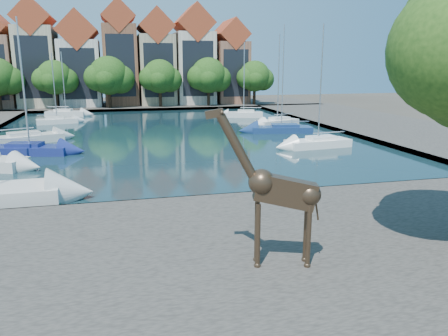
{
  "coord_description": "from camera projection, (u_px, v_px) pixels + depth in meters",
  "views": [
    {
      "loc": [
        -4.98,
        -21.6,
        7.15
      ],
      "look_at": [
        -0.18,
        -2.0,
        2.36
      ],
      "focal_mm": 35.0,
      "sensor_mm": 36.0,
      "label": 1
    }
  ],
  "objects": [
    {
      "name": "far_tree_west",
      "position": [
        55.0,
        79.0,
        66.56
      ],
      "size": [
        6.76,
        5.2,
        7.36
      ],
      "color": "#332114",
      "rests_on": "far_quay"
    },
    {
      "name": "right_quay",
      "position": [
        378.0,
        125.0,
        51.62
      ],
      "size": [
        14.0,
        52.0,
        0.5
      ],
      "primitive_type": "cube",
      "color": "#48443F",
      "rests_on": "ground"
    },
    {
      "name": "ground",
      "position": [
        218.0,
        202.0,
        23.22
      ],
      "size": [
        160.0,
        160.0,
        0.0
      ],
      "primitive_type": "plane",
      "color": "#38332B",
      "rests_on": "ground"
    },
    {
      "name": "townhouse_east_mid",
      "position": [
        193.0,
        59.0,
        76.23
      ],
      "size": [
        6.43,
        9.18,
        16.65
      ],
      "color": "beige",
      "rests_on": "far_quay"
    },
    {
      "name": "sailboat_left_b",
      "position": [
        30.0,
        148.0,
        35.25
      ],
      "size": [
        6.43,
        3.44,
        10.63
      ],
      "color": "navy",
      "rests_on": "water_basin"
    },
    {
      "name": "near_quay",
      "position": [
        260.0,
        251.0,
        16.54
      ],
      "size": [
        50.0,
        14.0,
        0.5
      ],
      "primitive_type": "cube",
      "color": "#48443F",
      "rests_on": "ground"
    },
    {
      "name": "sailboat_left_d",
      "position": [
        57.0,
        120.0,
        53.59
      ],
      "size": [
        5.0,
        2.62,
        8.44
      ],
      "color": "silver",
      "rests_on": "water_basin"
    },
    {
      "name": "far_tree_east",
      "position": [
        209.0,
        77.0,
        72.07
      ],
      "size": [
        7.54,
        5.8,
        7.84
      ],
      "color": "#332114",
      "rests_on": "far_quay"
    },
    {
      "name": "far_quay",
      "position": [
        146.0,
        105.0,
        76.09
      ],
      "size": [
        60.0,
        16.0,
        0.5
      ],
      "primitive_type": "cube",
      "color": "#48443F",
      "rests_on": "ground"
    },
    {
      "name": "sailboat_left_e",
      "position": [
        66.0,
        112.0,
        61.44
      ],
      "size": [
        5.66,
        2.99,
        8.82
      ],
      "color": "silver",
      "rests_on": "water_basin"
    },
    {
      "name": "sailboat_right_b",
      "position": [
        281.0,
        128.0,
        46.63
      ],
      "size": [
        6.68,
        3.29,
        11.04
      ],
      "color": "navy",
      "rests_on": "water_basin"
    },
    {
      "name": "townhouse_east_end",
      "position": [
        229.0,
        65.0,
        77.96
      ],
      "size": [
        5.44,
        9.18,
        14.43
      ],
      "color": "brown",
      "rests_on": "far_quay"
    },
    {
      "name": "townhouse_west_mid",
      "position": [
        37.0,
        58.0,
        70.31
      ],
      "size": [
        5.94,
        9.18,
        16.79
      ],
      "color": "#B3A889",
      "rests_on": "far_quay"
    },
    {
      "name": "sailboat_right_c",
      "position": [
        277.0,
        121.0,
        51.79
      ],
      "size": [
        5.69,
        3.71,
        10.5
      ],
      "color": "silver",
      "rests_on": "water_basin"
    },
    {
      "name": "far_tree_mid_east",
      "position": [
        160.0,
        78.0,
        70.24
      ],
      "size": [
        7.02,
        5.4,
        7.52
      ],
      "color": "#332114",
      "rests_on": "far_quay"
    },
    {
      "name": "sailboat_left_c",
      "position": [
        28.0,
        137.0,
        40.32
      ],
      "size": [
        6.36,
        4.4,
        9.68
      ],
      "color": "silver",
      "rests_on": "water_basin"
    },
    {
      "name": "far_tree_far_east",
      "position": [
        255.0,
        77.0,
        73.95
      ],
      "size": [
        6.76,
        5.2,
        7.36
      ],
      "color": "#332114",
      "rests_on": "far_quay"
    },
    {
      "name": "sailboat_right_d",
      "position": [
        244.0,
        113.0,
        60.22
      ],
      "size": [
        5.49,
        3.18,
        9.99
      ],
      "color": "silver",
      "rests_on": "water_basin"
    },
    {
      "name": "giraffe_statue",
      "position": [
        276.0,
        190.0,
        14.37
      ],
      "size": [
        3.69,
        1.26,
        5.31
      ],
      "color": "#3C2C1E",
      "rests_on": "near_quay"
    },
    {
      "name": "water_basin",
      "position": [
        167.0,
        134.0,
        45.89
      ],
      "size": [
        38.0,
        50.0,
        0.08
      ],
      "primitive_type": "cube",
      "color": "black",
      "rests_on": "ground"
    },
    {
      "name": "townhouse_west_inner",
      "position": [
        80.0,
        63.0,
        72.01
      ],
      "size": [
        6.43,
        9.18,
        15.15
      ],
      "color": "silver",
      "rests_on": "far_quay"
    },
    {
      "name": "townhouse_east_inner",
      "position": [
        156.0,
        61.0,
        74.81
      ],
      "size": [
        5.94,
        9.18,
        15.79
      ],
      "color": "tan",
      "rests_on": "far_quay"
    },
    {
      "name": "sailboat_right_a",
      "position": [
        318.0,
        141.0,
        38.22
      ],
      "size": [
        5.94,
        2.66,
        10.39
      ],
      "color": "white",
      "rests_on": "water_basin"
    },
    {
      "name": "townhouse_center",
      "position": [
        120.0,
        57.0,
        73.28
      ],
      "size": [
        5.44,
        9.18,
        16.93
      ],
      "color": "brown",
      "rests_on": "far_quay"
    },
    {
      "name": "far_tree_mid_west",
      "position": [
        109.0,
        77.0,
        68.36
      ],
      "size": [
        7.8,
        6.0,
        8.0
      ],
      "color": "#332114",
      "rests_on": "far_quay"
    }
  ]
}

